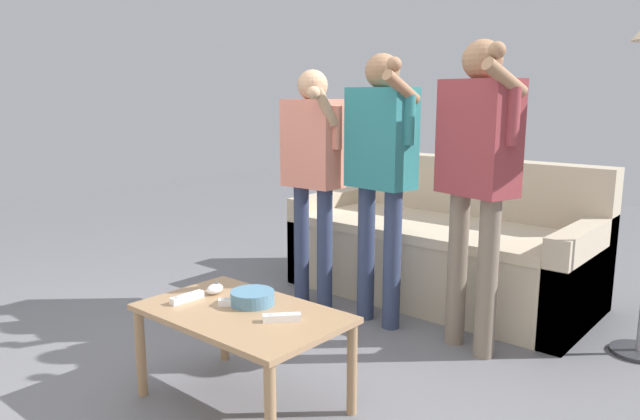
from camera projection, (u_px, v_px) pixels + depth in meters
ground_plane at (269, 370)px, 2.94m from camera, size 12.00×12.00×0.00m
couch at (443, 249)px, 4.01m from camera, size 1.95×0.93×0.91m
coffee_table at (242, 323)px, 2.55m from camera, size 0.89×0.55×0.43m
snack_bowl at (252, 298)px, 2.61m from camera, size 0.19×0.19×0.06m
game_remote_nunchuk at (215, 289)px, 2.75m from camera, size 0.06×0.09×0.05m
player_left at (313, 161)px, 3.66m from camera, size 0.44×0.34×1.49m
player_center at (381, 158)px, 3.37m from camera, size 0.46×0.35×1.57m
player_right at (477, 161)px, 2.99m from camera, size 0.47×0.42×1.61m
game_remote_wand_near at (237, 302)px, 2.60m from camera, size 0.15×0.14×0.03m
game_remote_wand_far at (187, 298)px, 2.66m from camera, size 0.04×0.16×0.03m
game_remote_wand_spare at (282, 318)px, 2.42m from camera, size 0.13×0.14×0.03m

